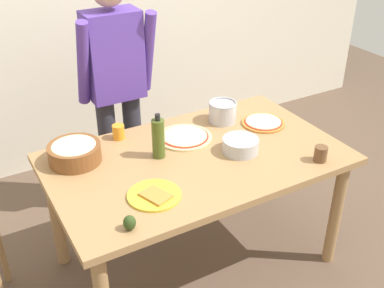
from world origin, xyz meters
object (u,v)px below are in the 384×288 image
at_px(mixing_bowl_steel, 240,145).
at_px(avocado, 130,223).
at_px(person_cook, 116,84).
at_px(steel_pot, 223,112).
at_px(cup_small_brown, 321,154).
at_px(olive_oil_bottle, 158,138).
at_px(plate_with_slice, 154,195).
at_px(cup_orange, 118,132).
at_px(pizza_raw_on_board, 185,137).
at_px(pizza_cooked_on_tray, 263,123).
at_px(popcorn_bowl, 74,151).
at_px(dining_table, 196,170).

xyz_separation_m(mixing_bowl_steel, avocado, (-0.79, -0.30, -0.01)).
bearing_deg(person_cook, mixing_bowl_steel, -65.32).
height_order(steel_pot, cup_small_brown, steel_pot).
distance_m(olive_oil_bottle, steel_pot, 0.56).
bearing_deg(plate_with_slice, cup_small_brown, -9.08).
height_order(plate_with_slice, avocado, avocado).
distance_m(olive_oil_bottle, cup_orange, 0.32).
bearing_deg(pizza_raw_on_board, plate_with_slice, -133.07).
height_order(pizza_cooked_on_tray, popcorn_bowl, popcorn_bowl).
distance_m(popcorn_bowl, cup_orange, 0.32).
bearing_deg(cup_small_brown, avocado, -179.18).
bearing_deg(olive_oil_bottle, person_cook, 87.54).
bearing_deg(popcorn_bowl, dining_table, -24.84).
height_order(pizza_raw_on_board, olive_oil_bottle, olive_oil_bottle).
distance_m(pizza_raw_on_board, plate_with_slice, 0.58).
bearing_deg(mixing_bowl_steel, plate_with_slice, -166.44).
bearing_deg(steel_pot, pizza_cooked_on_tray, -37.69).
bearing_deg(olive_oil_bottle, cup_small_brown, -32.56).
distance_m(cup_orange, avocado, 0.82).
bearing_deg(mixing_bowl_steel, pizza_raw_on_board, 124.44).
height_order(steel_pot, avocado, steel_pot).
relative_size(popcorn_bowl, olive_oil_bottle, 1.09).
relative_size(plate_with_slice, cup_orange, 3.06).
xyz_separation_m(dining_table, pizza_raw_on_board, (0.04, 0.20, 0.10)).
xyz_separation_m(plate_with_slice, steel_pot, (0.71, 0.50, 0.06)).
xyz_separation_m(pizza_raw_on_board, cup_small_brown, (0.51, -0.57, 0.03)).
xyz_separation_m(pizza_cooked_on_tray, plate_with_slice, (-0.91, -0.35, -0.00)).
height_order(pizza_cooked_on_tray, cup_small_brown, cup_small_brown).
height_order(popcorn_bowl, mixing_bowl_steel, popcorn_bowl).
bearing_deg(steel_pot, avocado, -143.72).
xyz_separation_m(person_cook, pizza_raw_on_board, (0.19, -0.55, -0.17)).
xyz_separation_m(plate_with_slice, popcorn_bowl, (-0.23, 0.50, 0.05)).
height_order(pizza_raw_on_board, popcorn_bowl, popcorn_bowl).
xyz_separation_m(olive_oil_bottle, cup_small_brown, (0.73, -0.47, -0.07)).
xyz_separation_m(dining_table, plate_with_slice, (-0.36, -0.22, 0.10)).
height_order(person_cook, cup_small_brown, person_cook).
height_order(popcorn_bowl, cup_small_brown, popcorn_bowl).
xyz_separation_m(cup_orange, cup_small_brown, (0.84, -0.76, 0.00)).
relative_size(pizza_raw_on_board, avocado, 4.54).
bearing_deg(steel_pot, pizza_raw_on_board, -166.54).
bearing_deg(steel_pot, person_cook, 136.18).
height_order(popcorn_bowl, steel_pot, steel_pot).
relative_size(plate_with_slice, olive_oil_bottle, 1.02).
bearing_deg(pizza_raw_on_board, olive_oil_bottle, -153.79).
distance_m(pizza_raw_on_board, avocado, 0.84).
xyz_separation_m(cup_orange, avocado, (-0.26, -0.78, -0.01)).
relative_size(plate_with_slice, mixing_bowl_steel, 1.30).
height_order(cup_orange, avocado, cup_orange).
relative_size(dining_table, cup_orange, 18.82).
distance_m(pizza_cooked_on_tray, cup_orange, 0.88).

